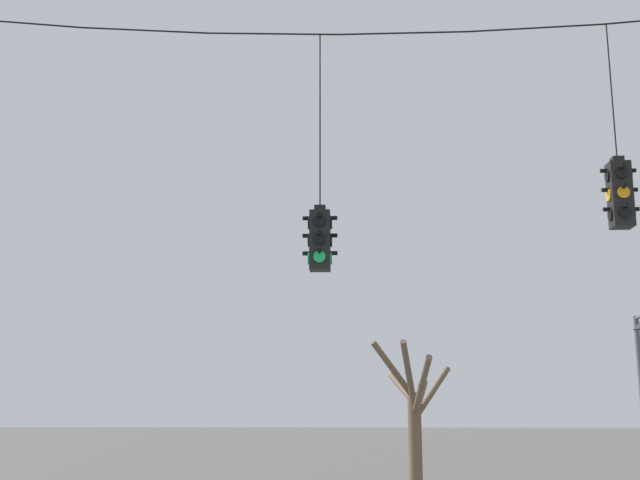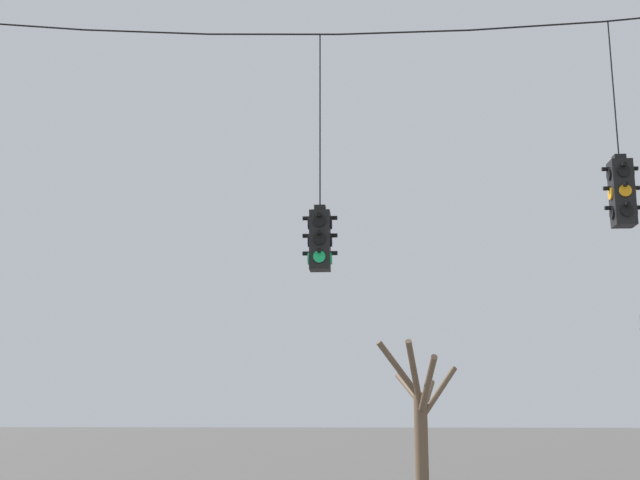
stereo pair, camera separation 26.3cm
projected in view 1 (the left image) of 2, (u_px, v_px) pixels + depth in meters
The scene contains 4 objects.
span_wire at pixel (403, 25), 14.03m from camera, with size 15.99×0.03×0.52m.
traffic_light_near_right_pole at pixel (320, 238), 13.29m from camera, with size 0.58×0.58×4.21m.
traffic_light_near_left_pole at pixel (620, 193), 13.21m from camera, with size 0.58×0.58×3.62m.
bare_tree at pixel (414, 418), 19.72m from camera, with size 2.11×3.53×3.86m.
Camera 1 is at (-0.83, -12.83, 2.15)m, focal length 45.00 mm.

